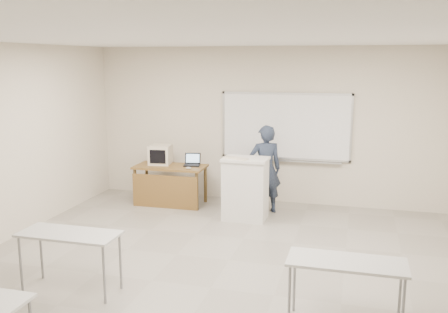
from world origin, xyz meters
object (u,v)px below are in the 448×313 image
(crt_monitor, at_px, (160,155))
(presenter, at_px, (265,169))
(keyboard, at_px, (235,158))
(instructor_desk, at_px, (168,178))
(mouse, at_px, (188,168))
(whiteboard, at_px, (285,127))
(podium, at_px, (245,189))
(laptop, at_px, (193,163))

(crt_monitor, relative_size, presenter, 0.28)
(crt_monitor, relative_size, keyboard, 1.03)
(instructor_desk, height_order, mouse, mouse)
(whiteboard, distance_m, crt_monitor, 2.47)
(podium, distance_m, keyboard, 0.59)
(mouse, bearing_deg, podium, -6.54)
(presenter, bearing_deg, keyboard, 35.77)
(laptop, bearing_deg, mouse, -94.80)
(instructor_desk, bearing_deg, mouse, -11.10)
(instructor_desk, height_order, crt_monitor, crt_monitor)
(laptop, xyz_separation_m, mouse, (0.03, -0.34, -0.03))
(podium, height_order, presenter, presenter)
(presenter, bearing_deg, podium, 42.02)
(instructor_desk, bearing_deg, crt_monitor, 135.95)
(instructor_desk, relative_size, presenter, 0.84)
(whiteboard, bearing_deg, crt_monitor, -167.00)
(whiteboard, height_order, podium, whiteboard)
(whiteboard, xyz_separation_m, mouse, (-1.67, -0.86, -0.71))
(instructor_desk, distance_m, podium, 1.66)
(podium, bearing_deg, instructor_desk, 165.42)
(laptop, xyz_separation_m, keyboard, (1.05, -0.82, 0.29))
(podium, relative_size, presenter, 0.68)
(laptop, bearing_deg, whiteboard, 6.56)
(whiteboard, xyz_separation_m, instructor_desk, (-2.10, -0.78, -0.95))
(whiteboard, relative_size, crt_monitor, 5.48)
(keyboard, bearing_deg, podium, 57.32)
(whiteboard, xyz_separation_m, laptop, (-1.70, -0.51, -0.68))
(laptop, height_order, keyboard, keyboard)
(instructor_desk, relative_size, crt_monitor, 2.99)
(whiteboard, relative_size, keyboard, 5.66)
(whiteboard, height_order, laptop, whiteboard)
(laptop, xyz_separation_m, presenter, (1.45, -0.19, -0.00))
(whiteboard, bearing_deg, podium, -112.42)
(whiteboard, distance_m, mouse, 2.00)
(crt_monitor, bearing_deg, keyboard, -32.41)
(instructor_desk, relative_size, mouse, 12.49)
(whiteboard, height_order, presenter, whiteboard)
(podium, bearing_deg, whiteboard, 68.16)
(presenter, bearing_deg, crt_monitor, -26.02)
(instructor_desk, bearing_deg, laptop, 32.70)
(laptop, height_order, mouse, laptop)
(crt_monitor, bearing_deg, laptop, -5.04)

